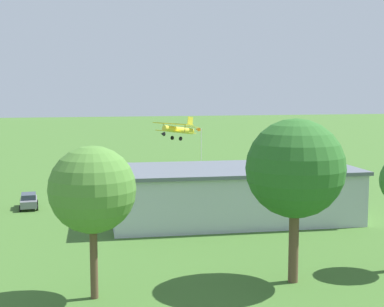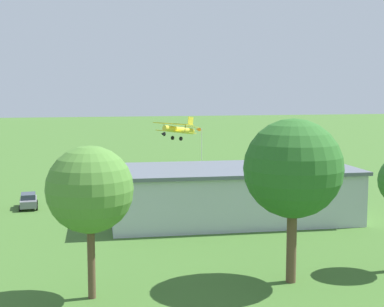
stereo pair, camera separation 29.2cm
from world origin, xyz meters
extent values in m
plane|color=#3D6628|center=(0.00, 0.00, 0.00)|extent=(400.00, 400.00, 0.00)
cube|color=#B7BCC6|center=(0.66, 35.73, 2.51)|extent=(24.72, 11.90, 5.03)
cube|color=slate|center=(0.66, 35.73, 5.20)|extent=(25.36, 12.54, 0.35)
cube|color=#384251|center=(0.36, 30.41, 2.06)|extent=(8.45, 0.64, 4.12)
cylinder|color=yellow|center=(-0.47, 4.04, 7.00)|extent=(5.78, 4.09, 1.74)
cone|color=black|center=(2.42, 5.84, 6.55)|extent=(1.01, 0.97, 0.75)
cube|color=yellow|center=(0.14, 4.42, 6.77)|extent=(5.39, 7.34, 0.33)
cube|color=yellow|center=(0.60, 4.70, 8.01)|extent=(5.39, 7.34, 0.33)
cube|color=yellow|center=(-2.69, 2.66, 8.33)|extent=(1.12, 0.75, 1.43)
cube|color=yellow|center=(-2.80, 2.59, 7.37)|extent=(2.14, 2.68, 0.20)
cylinder|color=black|center=(0.42, 3.48, 5.71)|extent=(0.62, 0.46, 0.64)
cylinder|color=black|center=(-0.59, 5.09, 5.71)|extent=(0.62, 0.46, 0.64)
cylinder|color=#332D28|center=(1.66, 2.48, 7.39)|extent=(0.25, 0.20, 1.30)
cylinder|color=#332D28|center=(-0.93, 6.64, 7.39)|extent=(0.25, 0.20, 1.30)
cube|color=#B7B7BC|center=(14.66, 26.61, 0.66)|extent=(2.02, 4.03, 0.68)
cube|color=#2D3842|center=(14.66, 26.61, 1.27)|extent=(1.70, 2.29, 0.53)
cylinder|color=black|center=(13.86, 28.00, 0.32)|extent=(0.26, 0.65, 0.64)
cylinder|color=black|center=(15.64, 27.89, 0.32)|extent=(0.26, 0.65, 0.64)
cylinder|color=black|center=(13.69, 25.33, 0.32)|extent=(0.26, 0.65, 0.64)
cylinder|color=black|center=(15.47, 25.22, 0.32)|extent=(0.26, 0.65, 0.64)
cube|color=slate|center=(21.13, 25.24, 0.71)|extent=(1.96, 4.30, 0.78)
cube|color=#2D3842|center=(21.13, 25.24, 1.38)|extent=(1.66, 2.44, 0.57)
cylinder|color=black|center=(20.19, 26.64, 0.32)|extent=(0.25, 0.65, 0.64)
cylinder|color=black|center=(21.95, 26.72, 0.32)|extent=(0.25, 0.65, 0.64)
cylinder|color=black|center=(20.32, 23.77, 0.32)|extent=(0.25, 0.65, 0.64)
cylinder|color=black|center=(22.08, 23.85, 0.32)|extent=(0.25, 0.65, 0.64)
cylinder|color=orange|center=(9.90, 22.05, 0.41)|extent=(0.36, 0.36, 0.83)
cylinder|color=beige|center=(9.90, 22.05, 1.12)|extent=(0.42, 0.42, 0.59)
sphere|color=brown|center=(9.90, 22.05, 1.53)|extent=(0.22, 0.22, 0.22)
cylinder|color=orange|center=(-1.83, 21.81, 0.38)|extent=(0.41, 0.41, 0.77)
cylinder|color=#B23333|center=(-1.83, 21.81, 1.04)|extent=(0.49, 0.49, 0.55)
sphere|color=beige|center=(-1.83, 21.81, 1.42)|extent=(0.21, 0.21, 0.21)
cylinder|color=#B23333|center=(-11.68, 27.05, 0.44)|extent=(0.45, 0.45, 0.88)
cylinder|color=#3F3F47|center=(-11.68, 27.05, 1.19)|extent=(0.54, 0.54, 0.62)
sphere|color=#D8AD84|center=(-11.68, 27.05, 1.61)|extent=(0.24, 0.24, 0.24)
cylinder|color=brown|center=(2.15, 54.22, 2.93)|extent=(0.67, 0.67, 5.86)
sphere|color=#286023|center=(2.15, 54.22, 7.87)|extent=(6.68, 6.68, 6.68)
cylinder|color=brown|center=(15.56, 54.10, 2.66)|extent=(0.48, 0.48, 5.33)
sphere|color=#4C7F33|center=(15.56, 54.10, 6.96)|extent=(5.44, 5.44, 5.44)
cylinder|color=silver|center=(-4.94, 1.04, 3.49)|extent=(0.12, 0.12, 6.99)
cone|color=orange|center=(-4.24, 1.04, 6.84)|extent=(0.90, 1.41, 0.60)
camera|label=1|loc=(17.26, 87.89, 12.96)|focal=51.19mm
camera|label=2|loc=(16.98, 87.96, 12.96)|focal=51.19mm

